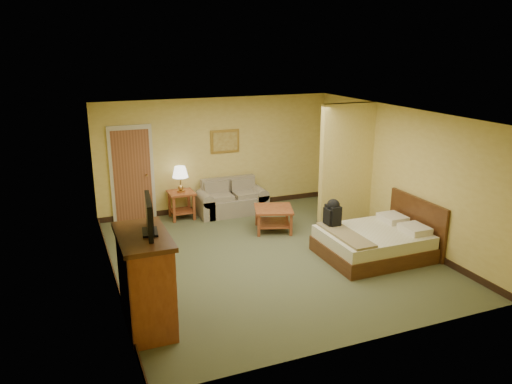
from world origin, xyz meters
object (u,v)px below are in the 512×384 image
loveseat (232,202)px  coffee_table (273,214)px  dresser (146,280)px  bed (376,242)px

loveseat → coffee_table: size_ratio=1.63×
loveseat → coffee_table: (0.43, -1.39, 0.09)m
loveseat → dresser: 4.90m
coffee_table → bed: bearing=-57.4°
coffee_table → dresser: 4.12m
bed → coffee_table: bearing=122.6°
dresser → bed: 4.39m
loveseat → dresser: size_ratio=1.17×
dresser → bed: (4.30, 0.81, -0.40)m
coffee_table → bed: (1.21, -1.90, -0.08)m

